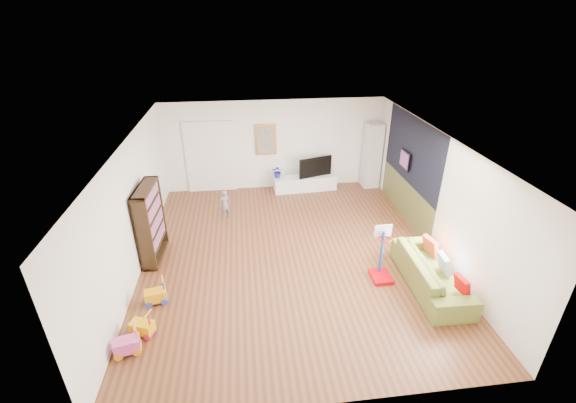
{
  "coord_description": "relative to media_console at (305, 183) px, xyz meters",
  "views": [
    {
      "loc": [
        -0.95,
        -7.23,
        5.05
      ],
      "look_at": [
        0.0,
        0.4,
        1.15
      ],
      "focal_mm": 24.0,
      "sensor_mm": 36.0,
      "label": 1
    }
  ],
  "objects": [
    {
      "name": "floor",
      "position": [
        -0.89,
        -3.4,
        -0.22
      ],
      "size": [
        6.5,
        7.5,
        0.0
      ],
      "primitive_type": "cube",
      "color": "brown",
      "rests_on": "ground"
    },
    {
      "name": "ceiling",
      "position": [
        -0.89,
        -3.4,
        2.48
      ],
      "size": [
        6.5,
        7.5,
        0.0
      ],
      "primitive_type": "cube",
      "color": "white",
      "rests_on": "ground"
    },
    {
      "name": "wall_back",
      "position": [
        -0.89,
        0.35,
        1.13
      ],
      "size": [
        6.5,
        0.0,
        2.7
      ],
      "primitive_type": "cube",
      "color": "white",
      "rests_on": "ground"
    },
    {
      "name": "wall_front",
      "position": [
        -0.89,
        -7.15,
        1.13
      ],
      "size": [
        6.5,
        0.0,
        2.7
      ],
      "primitive_type": "cube",
      "color": "white",
      "rests_on": "ground"
    },
    {
      "name": "wall_left",
      "position": [
        -4.14,
        -3.4,
        1.13
      ],
      "size": [
        0.0,
        7.5,
        2.7
      ],
      "primitive_type": "cube",
      "color": "silver",
      "rests_on": "ground"
    },
    {
      "name": "wall_right",
      "position": [
        2.36,
        -3.4,
        1.13
      ],
      "size": [
        0.0,
        7.5,
        2.7
      ],
      "primitive_type": "cube",
      "color": "white",
      "rests_on": "ground"
    },
    {
      "name": "navy_accent",
      "position": [
        2.34,
        -2.0,
        1.63
      ],
      "size": [
        0.01,
        3.2,
        1.7
      ],
      "primitive_type": "cube",
      "color": "black",
      "rests_on": "wall_right"
    },
    {
      "name": "olive_wainscot",
      "position": [
        2.34,
        -2.0,
        0.28
      ],
      "size": [
        0.01,
        3.2,
        1.0
      ],
      "primitive_type": "cube",
      "color": "brown",
      "rests_on": "wall_right"
    },
    {
      "name": "doorway",
      "position": [
        -2.79,
        0.31,
        0.83
      ],
      "size": [
        1.45,
        0.06,
        2.1
      ],
      "primitive_type": "cube",
      "color": "white",
      "rests_on": "ground"
    },
    {
      "name": "painting_back",
      "position": [
        -1.14,
        0.31,
        1.33
      ],
      "size": [
        0.62,
        0.06,
        0.92
      ],
      "primitive_type": "cube",
      "color": "gold",
      "rests_on": "wall_back"
    },
    {
      "name": "artwork_right",
      "position": [
        2.28,
        -1.8,
        1.33
      ],
      "size": [
        0.04,
        0.56,
        0.46
      ],
      "primitive_type": "cube",
      "color": "#7F3F8C",
      "rests_on": "wall_right"
    },
    {
      "name": "media_console",
      "position": [
        0.0,
        0.0,
        0.0
      ],
      "size": [
        1.93,
        0.61,
        0.44
      ],
      "primitive_type": "cube",
      "rotation": [
        0.0,
        0.0,
        0.07
      ],
      "color": "silver",
      "rests_on": "ground"
    },
    {
      "name": "tall_cabinet",
      "position": [
        2.06,
        0.06,
        0.78
      ],
      "size": [
        0.48,
        0.48,
        2.01
      ],
      "primitive_type": "cube",
      "rotation": [
        0.0,
        0.0,
        0.04
      ],
      "color": "silver",
      "rests_on": "ground"
    },
    {
      "name": "bookshelf",
      "position": [
        -3.91,
        -3.09,
        0.64
      ],
      "size": [
        0.37,
        1.19,
        1.72
      ],
      "primitive_type": "cube",
      "rotation": [
        0.0,
        0.0,
        -0.06
      ],
      "color": "black",
      "rests_on": "ground"
    },
    {
      "name": "sofa",
      "position": [
        1.76,
        -4.83,
        0.1
      ],
      "size": [
        0.93,
        2.26,
        0.65
      ],
      "primitive_type": "imported",
      "rotation": [
        0.0,
        0.0,
        1.55
      ],
      "color": "olive",
      "rests_on": "ground"
    },
    {
      "name": "basketball_hoop",
      "position": [
        0.86,
        -4.5,
        0.37
      ],
      "size": [
        0.41,
        0.5,
        1.19
      ],
      "primitive_type": "cube",
      "rotation": [
        0.0,
        0.0,
        0.01
      ],
      "color": "#C2000C",
      "rests_on": "ground"
    },
    {
      "name": "ride_on_yellow",
      "position": [
        -3.71,
        -5.47,
        0.03
      ],
      "size": [
        0.44,
        0.35,
        0.51
      ],
      "primitive_type": "cube",
      "rotation": [
        0.0,
        0.0,
        -0.35
      ],
      "color": "#E0A700",
      "rests_on": "ground"
    },
    {
      "name": "ride_on_orange",
      "position": [
        -3.63,
        -4.68,
        0.04
      ],
      "size": [
        0.43,
        0.31,
        0.53
      ],
      "primitive_type": "cube",
      "rotation": [
        0.0,
        0.0,
        0.19
      ],
      "color": "orange",
      "rests_on": "ground"
    },
    {
      "name": "ride_on_pink",
      "position": [
        -3.87,
        -5.85,
        0.05
      ],
      "size": [
        0.45,
        0.33,
        0.54
      ],
      "primitive_type": "cube",
      "rotation": [
        0.0,
        0.0,
        0.21
      ],
      "color": "#DD4CA6",
      "rests_on": "ground"
    },
    {
      "name": "child",
      "position": [
        -2.39,
        -1.49,
        0.18
      ],
      "size": [
        0.35,
        0.3,
        0.81
      ],
      "primitive_type": "imported",
      "rotation": [
        0.0,
        0.0,
        3.59
      ],
      "color": "slate",
      "rests_on": "ground"
    },
    {
      "name": "tv",
      "position": [
        0.27,
        0.05,
        0.53
      ],
      "size": [
        1.06,
        0.45,
        0.61
      ],
      "primitive_type": "imported",
      "rotation": [
        0.0,
        0.0,
        0.3
      ],
      "color": "black",
      "rests_on": "media_console"
    },
    {
      "name": "vase_plant",
      "position": [
        -0.83,
        0.03,
        0.41
      ],
      "size": [
        0.4,
        0.37,
        0.38
      ],
      "primitive_type": "imported",
      "rotation": [
        0.0,
        0.0,
        -0.24
      ],
      "color": "#1D1C97",
      "rests_on": "media_console"
    },
    {
      "name": "pillow_left",
      "position": [
        2.0,
        -5.5,
        0.29
      ],
      "size": [
        0.13,
        0.35,
        0.35
      ],
      "primitive_type": "cube",
      "rotation": [
        0.0,
        0.0,
        0.12
      ],
      "color": "#BC0703",
      "rests_on": "sofa"
    },
    {
      "name": "pillow_center",
      "position": [
        1.99,
        -4.83,
        0.29
      ],
      "size": [
        0.13,
        0.39,
        0.39
      ],
      "primitive_type": "cube",
      "rotation": [
        0.0,
        0.0,
        -0.07
      ],
      "color": "silver",
      "rests_on": "sofa"
    },
    {
      "name": "pillow_right",
      "position": [
        2.01,
        -4.19,
        0.29
      ],
      "size": [
        0.19,
        0.4,
        0.38
      ],
      "primitive_type": "cube",
      "rotation": [
        0.0,
        0.0,
        0.25
      ],
      "color": "#B2391F",
      "rests_on": "sofa"
    }
  ]
}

